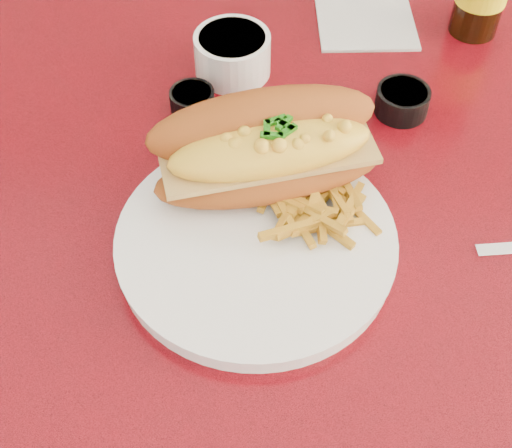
# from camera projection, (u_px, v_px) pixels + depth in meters

# --- Properties ---
(ground) EXTENTS (8.00, 8.00, 0.00)m
(ground) POSITION_uv_depth(u_px,v_px,m) (291.00, 448.00, 1.36)
(ground) COLOR silver
(ground) RESTS_ON ground
(diner_table) EXTENTS (1.23, 0.83, 0.77)m
(diner_table) POSITION_uv_depth(u_px,v_px,m) (309.00, 262.00, 0.89)
(diner_table) COLOR red
(diner_table) RESTS_ON ground
(booth_bench_far) EXTENTS (1.20, 0.51, 0.90)m
(booth_bench_far) POSITION_uv_depth(u_px,v_px,m) (325.00, 60.00, 1.64)
(booth_bench_far) COLOR #9F0E0A
(booth_bench_far) RESTS_ON ground
(dinner_plate) EXTENTS (0.35, 0.35, 0.02)m
(dinner_plate) POSITION_uv_depth(u_px,v_px,m) (256.00, 243.00, 0.69)
(dinner_plate) COLOR white
(dinner_plate) RESTS_ON diner_table
(mac_hoagie) EXTENTS (0.26, 0.18, 0.10)m
(mac_hoagie) POSITION_uv_depth(u_px,v_px,m) (267.00, 148.00, 0.70)
(mac_hoagie) COLOR #A4501A
(mac_hoagie) RESTS_ON dinner_plate
(fries_pile) EXTENTS (0.12, 0.12, 0.03)m
(fries_pile) POSITION_uv_depth(u_px,v_px,m) (312.00, 199.00, 0.70)
(fries_pile) COLOR gold
(fries_pile) RESTS_ON dinner_plate
(fork) EXTENTS (0.08, 0.13, 0.00)m
(fork) POSITION_uv_depth(u_px,v_px,m) (248.00, 234.00, 0.69)
(fork) COLOR silver
(fork) RESTS_ON dinner_plate
(gravy_ramekin) EXTENTS (0.10, 0.10, 0.05)m
(gravy_ramekin) POSITION_uv_depth(u_px,v_px,m) (232.00, 53.00, 0.85)
(gravy_ramekin) COLOR white
(gravy_ramekin) RESTS_ON diner_table
(sauce_cup_left) EXTENTS (0.06, 0.06, 0.03)m
(sauce_cup_left) POSITION_uv_depth(u_px,v_px,m) (192.00, 100.00, 0.81)
(sauce_cup_left) COLOR black
(sauce_cup_left) RESTS_ON diner_table
(sauce_cup_right) EXTENTS (0.07, 0.07, 0.03)m
(sauce_cup_right) POSITION_uv_depth(u_px,v_px,m) (402.00, 100.00, 0.81)
(sauce_cup_right) COLOR black
(sauce_cup_right) RESTS_ON diner_table
(paper_napkin) EXTENTS (0.14, 0.14, 0.00)m
(paper_napkin) POSITION_uv_depth(u_px,v_px,m) (366.00, 21.00, 0.93)
(paper_napkin) COLOR silver
(paper_napkin) RESTS_ON diner_table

